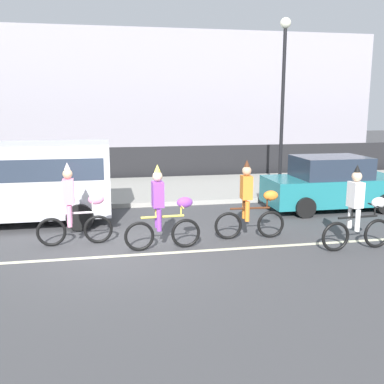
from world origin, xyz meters
name	(u,v)px	position (x,y,z in m)	size (l,w,h in m)	color
ground_plane	(126,248)	(0.00, 0.00, 0.00)	(80.00, 80.00, 0.00)	#424244
road_centre_line	(127,255)	(0.00, -0.50, 0.00)	(36.00, 0.14, 0.01)	beige
sidewalk_curb	(118,191)	(0.00, 6.50, 0.07)	(60.00, 5.00, 0.15)	#9E9B93
fence_line	(115,164)	(0.00, 9.40, 0.70)	(40.00, 0.08, 1.40)	black
building_backdrop	(119,99)	(0.56, 18.00, 3.51)	(28.00, 8.00, 7.01)	#99939E
parade_cyclist_pink	(75,209)	(-1.12, 0.50, 0.84)	(1.72, 0.50, 1.92)	black
parade_cyclist_purple	(163,213)	(0.82, -0.21, 0.84)	(1.72, 0.50, 1.92)	black
parade_cyclist_orange	(251,205)	(2.98, 0.21, 0.84)	(1.72, 0.50, 1.92)	black
parade_cyclist_zebra	(359,213)	(5.06, -1.05, 0.84)	(1.72, 0.50, 1.92)	black
parked_van_silver	(18,177)	(-2.71, 2.70, 1.28)	(5.00, 2.22, 2.18)	silver
parked_car_teal	(332,184)	(6.40, 2.68, 0.78)	(4.10, 1.92, 1.64)	#1E727A
street_lamp_post	(283,80)	(5.63, 4.96, 3.99)	(0.36, 0.36, 5.86)	black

